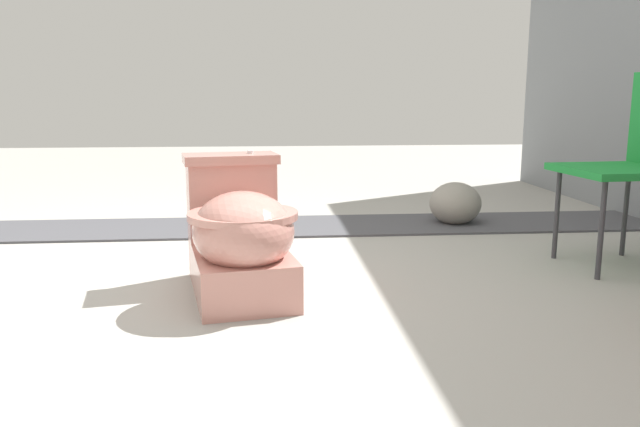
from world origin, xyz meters
The scene contains 4 objects.
ground_plane centered at (0.00, 0.00, 0.00)m, with size 14.00×14.00×0.00m, color #A8A59E.
gravel_strip centered at (-1.22, 0.50, 0.01)m, with size 0.56×8.00×0.01m, color #4C4C51.
toilet centered at (-0.04, 0.29, 0.22)m, with size 0.69×0.48×0.52m.
boulder_near centered at (-1.22, 1.48, 0.12)m, with size 0.31×0.29×0.24m, color gray.
Camera 1 is at (2.23, 0.39, 0.73)m, focal length 35.00 mm.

